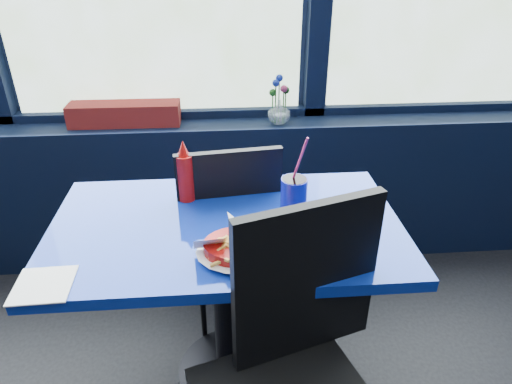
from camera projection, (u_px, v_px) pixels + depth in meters
name	position (u px, v px, depth m)	size (l,w,h in m)	color
window_sill	(169.00, 193.00, 2.47)	(5.00, 0.26, 0.80)	black
near_table	(228.00, 266.00, 1.65)	(1.20, 0.70, 0.75)	black
chair_near_front	(297.00, 363.00, 1.25)	(0.58, 0.58, 1.02)	black
chair_near_back	(234.00, 225.00, 1.95)	(0.47, 0.47, 0.93)	black
planter_box	(125.00, 114.00, 2.23)	(0.54, 0.13, 0.11)	maroon
flower_vase	(279.00, 109.00, 2.24)	(0.12, 0.12, 0.24)	silver
food_basket	(245.00, 245.00, 1.40)	(0.29, 0.29, 0.09)	#B20F0B
ketchup_bottle	(185.00, 174.00, 1.66)	(0.06, 0.06, 0.24)	#B20F0B
soda_cup	(294.00, 197.00, 1.57)	(0.09, 0.09, 0.31)	#0D1396
napkin	(43.00, 285.00, 1.28)	(0.16, 0.16, 0.00)	white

